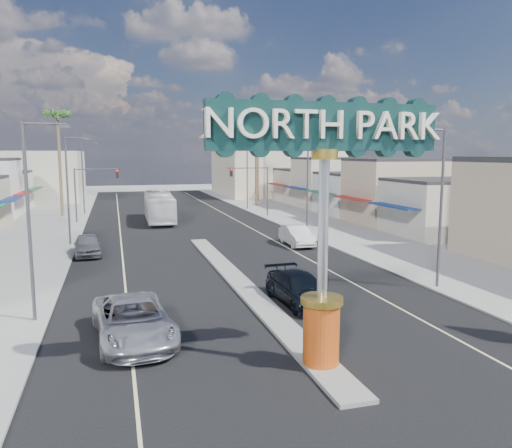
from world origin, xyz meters
TOP-DOWN VIEW (x-y plane):
  - ground at (0.00, 30.00)m, footprint 160.00×160.00m
  - road at (0.00, 30.00)m, footprint 20.00×120.00m
  - median_island at (0.00, 14.00)m, footprint 1.30×30.00m
  - sidewalk_left at (-14.00, 30.00)m, footprint 8.00×120.00m
  - sidewalk_right at (14.00, 30.00)m, footprint 8.00×120.00m
  - storefront_row_right at (24.00, 43.00)m, footprint 12.00×42.00m
  - backdrop_far_left at (-22.00, 75.00)m, footprint 20.00×20.00m
  - backdrop_far_right at (22.00, 75.00)m, footprint 20.00×20.00m
  - gateway_sign at (0.00, 1.98)m, footprint 8.20×1.50m
  - traffic_signal_left at (-9.18, 43.99)m, footprint 5.09×0.45m
  - traffic_signal_right at (9.18, 43.99)m, footprint 5.09×0.45m
  - streetlight_l_near at (-10.43, 10.00)m, footprint 2.03×0.22m
  - streetlight_l_mid at (-10.43, 30.00)m, footprint 2.03×0.22m
  - streetlight_l_far at (-10.43, 52.00)m, footprint 2.03×0.22m
  - streetlight_r_near at (10.43, 10.00)m, footprint 2.03×0.22m
  - streetlight_r_mid at (10.43, 30.00)m, footprint 2.03×0.22m
  - streetlight_r_far at (10.43, 52.00)m, footprint 2.03×0.22m
  - palm_left_far at (-13.00, 50.00)m, footprint 2.60×2.60m
  - palm_right_mid at (13.00, 56.00)m, footprint 2.60×2.60m
  - palm_right_far at (15.00, 62.00)m, footprint 2.60×2.60m
  - suv_left at (-6.37, 6.47)m, footprint 3.53×6.57m
  - suv_right at (2.00, 9.41)m, footprint 2.56×5.59m
  - car_parked_left at (-9.00, 25.20)m, footprint 2.24×4.86m
  - car_parked_right at (7.61, 24.80)m, footprint 1.87×5.03m
  - city_bus at (-2.10, 43.03)m, footprint 3.08×12.09m

SIDE VIEW (x-z plane):
  - ground at x=0.00m, z-range 0.00..0.00m
  - road at x=0.00m, z-range 0.00..0.01m
  - sidewalk_left at x=-14.00m, z-range 0.00..0.12m
  - sidewalk_right at x=14.00m, z-range 0.00..0.12m
  - median_island at x=0.00m, z-range 0.00..0.16m
  - suv_right at x=2.00m, z-range 0.00..1.58m
  - car_parked_left at x=-9.00m, z-range 0.00..1.62m
  - car_parked_right at x=7.61m, z-range 0.00..1.64m
  - suv_left at x=-6.37m, z-range 0.00..1.75m
  - city_bus at x=-2.10m, z-range 0.00..3.35m
  - storefront_row_right at x=24.00m, z-range 0.00..6.00m
  - backdrop_far_left at x=-22.00m, z-range 0.00..8.00m
  - backdrop_far_right at x=22.00m, z-range 0.00..8.00m
  - traffic_signal_left at x=-9.18m, z-range 1.27..7.27m
  - traffic_signal_right at x=9.18m, z-range 1.27..7.27m
  - streetlight_l_near at x=-10.43m, z-range 0.57..9.57m
  - streetlight_l_mid at x=-10.43m, z-range 0.57..9.57m
  - streetlight_l_far at x=-10.43m, z-range 0.57..9.57m
  - streetlight_r_near at x=10.43m, z-range 0.57..9.57m
  - streetlight_r_mid at x=10.43m, z-range 0.57..9.57m
  - streetlight_r_far at x=10.43m, z-range 0.57..9.57m
  - gateway_sign at x=0.00m, z-range 1.35..10.50m
  - palm_right_mid at x=13.00m, z-range 4.55..16.65m
  - palm_left_far at x=-13.00m, z-range 4.95..18.05m
  - palm_right_far at x=15.00m, z-range 5.34..19.44m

